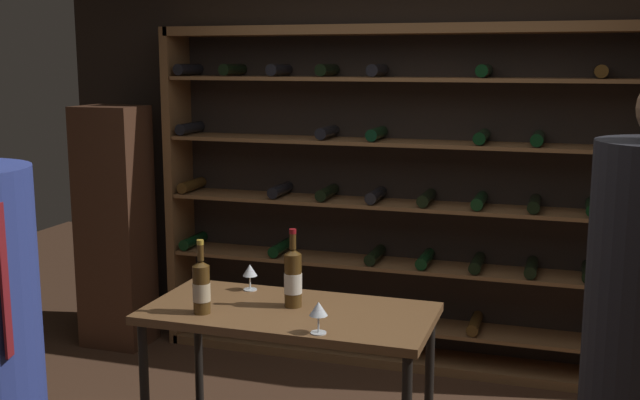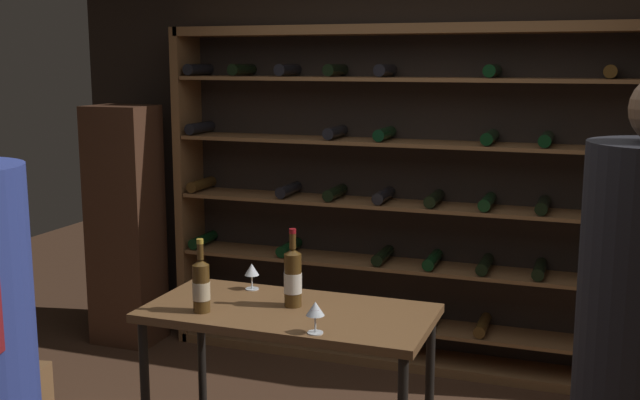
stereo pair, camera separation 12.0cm
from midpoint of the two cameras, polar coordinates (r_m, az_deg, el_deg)
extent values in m
cube|color=black|center=(5.15, 6.36, 3.13)|extent=(5.07, 0.10, 2.70)
cube|color=brown|center=(5.56, -10.91, 0.92)|extent=(0.06, 0.32, 2.20)
cube|color=brown|center=(4.92, 5.49, 12.37)|extent=(3.18, 0.32, 0.06)
cube|color=brown|center=(5.29, 5.09, -11.44)|extent=(3.18, 0.32, 0.06)
cube|color=brown|center=(5.21, 5.13, -9.04)|extent=(3.10, 0.32, 0.02)
cylinder|color=black|center=(5.69, -9.76, -6.89)|extent=(0.08, 0.30, 0.08)
cylinder|color=#4C3314|center=(5.55, -6.70, -7.25)|extent=(0.08, 0.30, 0.08)
cylinder|color=black|center=(5.42, -3.49, -7.62)|extent=(0.08, 0.30, 0.08)
cylinder|color=black|center=(5.32, -0.13, -7.97)|extent=(0.08, 0.30, 0.08)
cylinder|color=black|center=(5.16, 6.95, -8.62)|extent=(0.08, 0.30, 0.08)
cylinder|color=#4C3314|center=(5.11, 10.64, -8.90)|extent=(0.08, 0.30, 0.08)
cube|color=brown|center=(5.09, 5.20, -4.79)|extent=(3.10, 0.32, 0.02)
cylinder|color=black|center=(5.59, -9.88, -2.97)|extent=(0.08, 0.30, 0.08)
cylinder|color=black|center=(5.31, -3.54, -3.51)|extent=(0.08, 0.30, 0.08)
cylinder|color=black|center=(5.12, 3.40, -4.05)|extent=(0.08, 0.30, 0.08)
cylinder|color=black|center=(5.05, 7.05, -4.32)|extent=(0.08, 0.30, 0.08)
cylinder|color=black|center=(5.00, 10.79, -4.57)|extent=(0.08, 0.30, 0.08)
cylinder|color=black|center=(4.97, 14.59, -4.80)|extent=(0.08, 0.30, 0.08)
cylinder|color=black|center=(4.96, 18.42, -5.02)|extent=(0.08, 0.30, 0.08)
cube|color=brown|center=(5.00, 5.28, -0.36)|extent=(3.10, 0.32, 0.02)
cylinder|color=#4C3314|center=(5.51, -10.01, 1.08)|extent=(0.08, 0.30, 0.08)
cylinder|color=black|center=(5.23, -3.58, 0.74)|extent=(0.08, 0.30, 0.08)
cylinder|color=black|center=(5.12, -0.14, 0.55)|extent=(0.08, 0.30, 0.08)
cylinder|color=black|center=(5.03, 3.45, 0.36)|extent=(0.08, 0.30, 0.08)
cylinder|color=black|center=(4.96, 7.15, 0.15)|extent=(0.08, 0.30, 0.08)
cylinder|color=black|center=(4.91, 10.95, -0.06)|extent=(0.08, 0.30, 0.08)
cylinder|color=black|center=(4.88, 14.80, -0.27)|extent=(0.08, 0.30, 0.08)
cylinder|color=black|center=(4.88, 18.68, -0.48)|extent=(0.08, 0.30, 0.08)
cube|color=brown|center=(4.95, 5.35, 4.19)|extent=(3.10, 0.32, 0.02)
cylinder|color=black|center=(5.46, -10.14, 5.22)|extent=(0.08, 0.30, 0.08)
cylinder|color=black|center=(5.07, -0.14, 5.01)|extent=(0.08, 0.30, 0.08)
cylinder|color=black|center=(4.98, 3.50, 4.89)|extent=(0.08, 0.30, 0.08)
cylinder|color=black|center=(4.86, 11.11, 4.59)|extent=(0.08, 0.30, 0.08)
cylinder|color=black|center=(4.83, 15.02, 4.40)|extent=(0.08, 0.30, 0.08)
cube|color=brown|center=(4.92, 5.43, 8.82)|extent=(3.10, 0.32, 0.02)
cylinder|color=black|center=(5.44, -10.27, 9.42)|extent=(0.08, 0.30, 0.08)
cylinder|color=black|center=(5.29, -7.06, 9.48)|extent=(0.08, 0.30, 0.08)
cylinder|color=black|center=(5.16, -3.68, 9.52)|extent=(0.08, 0.30, 0.08)
cylinder|color=black|center=(5.05, -0.14, 9.53)|extent=(0.08, 0.30, 0.08)
cylinder|color=black|center=(4.96, 3.55, 9.49)|extent=(0.08, 0.30, 0.08)
cylinder|color=black|center=(4.84, 11.27, 9.30)|extent=(0.08, 0.30, 0.08)
cylinder|color=#4C3314|center=(4.80, 19.23, 8.93)|extent=(0.08, 0.30, 0.08)
cube|color=brown|center=(3.63, -3.23, -8.32)|extent=(1.33, 0.65, 0.04)
cylinder|color=black|center=(4.25, -9.71, -11.69)|extent=(0.04, 0.04, 0.81)
cylinder|color=black|center=(3.88, 7.10, -13.87)|extent=(0.04, 0.04, 0.81)
cube|color=maroon|center=(2.56, -23.38, -5.50)|extent=(0.02, 0.05, 0.48)
cube|color=maroon|center=(2.87, 19.80, -2.27)|extent=(0.05, 0.03, 0.50)
cube|color=#4C2D1E|center=(5.59, -15.40, -1.93)|extent=(0.44, 0.36, 1.68)
cylinder|color=#4C3314|center=(3.59, -9.65, -6.50)|extent=(0.08, 0.08, 0.22)
cone|color=#4C3314|center=(3.55, -9.71, -4.61)|extent=(0.08, 0.08, 0.03)
cylinder|color=#4C3314|center=(3.54, -9.73, -3.83)|extent=(0.03, 0.03, 0.08)
cylinder|color=#B7932D|center=(3.53, -9.75, -3.08)|extent=(0.03, 0.03, 0.02)
cylinder|color=#C6B28C|center=(3.59, -9.64, -6.67)|extent=(0.08, 0.08, 0.08)
cylinder|color=#4C3314|center=(3.63, -2.94, -5.92)|extent=(0.08, 0.08, 0.25)
cone|color=#4C3314|center=(3.59, -2.96, -3.81)|extent=(0.08, 0.08, 0.03)
cylinder|color=#4C3314|center=(3.58, -2.97, -3.05)|extent=(0.03, 0.03, 0.07)
cylinder|color=maroon|center=(3.57, -2.98, -2.32)|extent=(0.03, 0.03, 0.02)
cylinder|color=silver|center=(3.63, -2.94, -6.11)|extent=(0.08, 0.08, 0.10)
cylinder|color=silver|center=(3.32, -1.20, -9.72)|extent=(0.07, 0.07, 0.00)
cylinder|color=silver|center=(3.31, -1.20, -9.07)|extent=(0.01, 0.01, 0.07)
cone|color=silver|center=(3.28, -1.20, -7.97)|extent=(0.08, 0.08, 0.06)
cylinder|color=#590A14|center=(3.29, -1.20, -8.19)|extent=(0.04, 0.04, 0.02)
cylinder|color=silver|center=(3.93, -6.02, -6.56)|extent=(0.07, 0.07, 0.00)
cylinder|color=silver|center=(3.92, -6.03, -6.04)|extent=(0.01, 0.01, 0.07)
cone|color=silver|center=(3.91, -6.05, -5.14)|extent=(0.07, 0.07, 0.06)
cylinder|color=#590A14|center=(3.91, -6.04, -5.32)|extent=(0.04, 0.04, 0.02)
camera|label=1|loc=(0.06, -90.96, -0.17)|focal=43.59mm
camera|label=2|loc=(0.06, 89.04, 0.17)|focal=43.59mm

